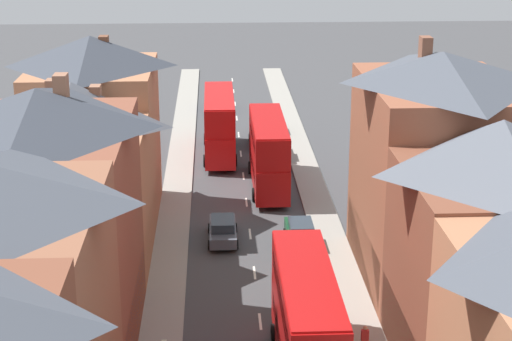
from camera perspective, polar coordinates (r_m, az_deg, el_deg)
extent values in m
cube|color=gray|center=(58.16, -5.52, -3.52)|extent=(2.20, 104.00, 0.14)
cube|color=gray|center=(58.55, 4.51, -3.33)|extent=(2.20, 104.00, 0.14)
cube|color=silver|center=(45.46, 0.28, -10.03)|extent=(0.14, 1.80, 0.01)
cube|color=silver|center=(50.81, -0.10, -6.83)|extent=(0.14, 1.80, 0.01)
cube|color=silver|center=(56.30, -0.40, -4.25)|extent=(0.14, 1.80, 0.01)
cube|color=silver|center=(61.88, -0.64, -2.13)|extent=(0.14, 1.80, 0.01)
cube|color=silver|center=(67.54, -0.85, -0.36)|extent=(0.14, 1.80, 0.01)
cube|color=silver|center=(73.25, -1.02, 1.13)|extent=(0.14, 1.80, 0.01)
cube|color=silver|center=(79.00, -1.17, 2.41)|extent=(0.14, 1.80, 0.01)
cube|color=silver|center=(84.79, -1.29, 3.51)|extent=(0.14, 1.80, 0.01)
cube|color=silver|center=(90.60, -1.40, 4.47)|extent=(0.14, 1.80, 0.01)
cube|color=silver|center=(96.44, -1.50, 5.31)|extent=(0.14, 1.80, 0.01)
cube|color=silver|center=(102.30, -1.59, 6.06)|extent=(0.14, 1.80, 0.01)
cube|color=brown|center=(41.70, -13.72, -4.72)|extent=(8.00, 11.63, 11.28)
cube|color=navy|center=(42.85, -8.06, -9.68)|extent=(0.12, 10.70, 3.20)
pyramid|color=#383D47|center=(39.67, -14.42, 4.05)|extent=(8.00, 11.63, 1.84)
cube|color=#99664C|center=(39.92, -12.86, 5.29)|extent=(0.60, 0.90, 1.40)
cube|color=#B2704C|center=(50.80, -11.74, -1.97)|extent=(8.00, 7.18, 8.63)
cube|color=olive|center=(51.32, -7.19, -4.77)|extent=(0.12, 6.61, 3.20)
pyramid|color=#565B66|center=(49.17, -12.16, 4.25)|extent=(8.00, 7.18, 2.72)
cube|color=#99664C|center=(49.16, -10.65, 4.98)|extent=(0.60, 0.90, 1.07)
cube|color=#99664C|center=(48.74, -13.41, 5.01)|extent=(0.60, 0.90, 1.60)
cube|color=#B2704C|center=(58.44, -10.61, 1.77)|extent=(8.00, 9.70, 10.57)
cube|color=olive|center=(59.17, -6.63, -1.58)|extent=(0.12, 8.93, 3.20)
pyramid|color=#383D47|center=(57.02, -10.98, 7.83)|extent=(8.00, 9.70, 1.99)
cube|color=brown|center=(57.17, -10.11, 8.38)|extent=(0.60, 0.90, 0.92)
cube|color=brown|center=(40.64, 15.31, -6.74)|extent=(8.00, 9.06, 9.63)
cube|color=maroon|center=(41.07, 9.60, -11.07)|extent=(0.12, 8.33, 3.20)
pyramid|color=#565B66|center=(38.55, 16.06, 1.48)|extent=(8.00, 9.06, 2.51)
cube|color=#935138|center=(49.41, 11.85, -0.77)|extent=(8.00, 11.44, 11.55)
cube|color=olive|center=(50.07, 7.15, -5.37)|extent=(0.12, 10.52, 3.20)
pyramid|color=#474C56|center=(47.72, 12.36, 6.76)|extent=(8.00, 11.44, 1.67)
cube|color=brown|center=(48.92, 11.23, 7.94)|extent=(0.60, 0.90, 1.39)
cube|color=#B70F0F|center=(64.46, 0.84, 0.26)|extent=(2.44, 10.80, 2.50)
cube|color=#B70F0F|center=(63.76, 0.85, 2.31)|extent=(2.44, 10.58, 2.30)
cube|color=#B70F0F|center=(63.44, 0.85, 3.35)|extent=(2.39, 10.37, 0.10)
cube|color=#28333D|center=(69.50, 0.55, 1.77)|extent=(2.20, 0.10, 1.20)
cube|color=#28333D|center=(68.88, 0.56, 3.61)|extent=(2.20, 0.10, 1.10)
cube|color=#28333D|center=(64.32, -0.22, 0.45)|extent=(0.06, 9.18, 0.90)
cube|color=#28333D|center=(63.67, -0.22, 2.38)|extent=(0.06, 9.18, 0.90)
cube|color=yellow|center=(68.69, 0.56, 4.25)|extent=(1.34, 0.08, 0.32)
cylinder|color=black|center=(67.93, -0.38, 0.19)|extent=(0.30, 1.00, 1.00)
cylinder|color=black|center=(68.07, 1.67, 0.22)|extent=(0.30, 1.00, 1.00)
cylinder|color=black|center=(61.96, -0.12, -1.62)|extent=(0.30, 1.00, 1.00)
cylinder|color=black|center=(62.12, 2.13, -1.58)|extent=(0.30, 1.00, 1.00)
cube|color=#B70F0F|center=(38.80, 3.43, -8.57)|extent=(2.44, 10.58, 2.30)
cube|color=#B70F0F|center=(38.27, 3.47, -6.97)|extent=(2.39, 10.37, 0.10)
cube|color=#28333D|center=(44.54, 2.63, -8.01)|extent=(2.20, 0.10, 1.20)
cube|color=#28333D|center=(43.57, 2.68, -5.29)|extent=(2.20, 0.10, 1.10)
cube|color=#28333D|center=(38.65, 1.66, -8.49)|extent=(0.06, 9.18, 0.90)
cube|color=yellow|center=(43.26, 2.69, -4.32)|extent=(1.34, 0.08, 0.32)
cylinder|color=black|center=(43.30, 1.22, -10.82)|extent=(0.30, 1.00, 1.00)
cylinder|color=black|center=(43.53, 4.49, -10.71)|extent=(0.30, 1.00, 1.00)
cube|color=red|center=(72.33, -2.44, 2.25)|extent=(2.44, 10.80, 2.50)
cube|color=red|center=(71.70, -2.47, 4.10)|extent=(2.44, 10.58, 2.30)
cube|color=red|center=(71.42, -2.48, 5.03)|extent=(2.39, 10.37, 0.10)
cube|color=#28333D|center=(77.43, -2.48, 3.48)|extent=(2.20, 0.10, 1.20)
cube|color=#28333D|center=(76.88, -2.51, 5.14)|extent=(2.20, 0.10, 1.10)
cube|color=#28333D|center=(72.26, -3.39, 2.43)|extent=(0.06, 9.18, 0.90)
cube|color=#28333D|center=(71.68, -3.42, 4.16)|extent=(0.06, 9.18, 0.90)
cube|color=yellow|center=(76.70, -2.51, 5.72)|extent=(1.34, 0.08, 0.32)
cylinder|color=black|center=(75.86, -3.38, 2.10)|extent=(0.30, 1.00, 1.00)
cylinder|color=black|center=(75.88, -1.53, 2.12)|extent=(0.30, 1.00, 1.00)
cylinder|color=black|center=(69.81, -3.40, 0.66)|extent=(0.30, 1.00, 1.00)
cylinder|color=black|center=(69.83, -1.40, 0.69)|extent=(0.30, 1.00, 1.00)
cube|color=#144728|center=(54.28, 2.98, -4.35)|extent=(1.70, 4.60, 0.79)
cube|color=#28333D|center=(53.81, 3.02, -3.76)|extent=(1.46, 2.30, 0.60)
cylinder|color=black|center=(55.67, 1.95, -4.19)|extent=(0.20, 0.62, 0.62)
cylinder|color=black|center=(55.83, 3.70, -4.15)|extent=(0.20, 0.62, 0.62)
cylinder|color=black|center=(53.06, 2.21, -5.36)|extent=(0.20, 0.62, 0.62)
cylinder|color=black|center=(53.23, 4.04, -5.31)|extent=(0.20, 0.62, 0.62)
cube|color=maroon|center=(71.93, 1.48, 1.36)|extent=(1.70, 4.38, 0.73)
cube|color=#28333D|center=(71.53, 1.50, 1.82)|extent=(1.46, 2.19, 0.60)
cylinder|color=black|center=(73.27, 0.74, 1.39)|extent=(0.20, 0.62, 0.62)
cylinder|color=black|center=(73.40, 2.06, 1.41)|extent=(0.20, 0.62, 0.62)
cylinder|color=black|center=(70.68, 0.88, 0.75)|extent=(0.20, 0.62, 0.62)
cylinder|color=black|center=(70.81, 2.25, 0.77)|extent=(0.20, 0.62, 0.62)
cube|color=#4C515B|center=(75.68, 0.27, 2.22)|extent=(1.70, 4.58, 0.71)
cube|color=#28333D|center=(75.28, 0.28, 2.65)|extent=(1.46, 2.29, 0.60)
cylinder|color=black|center=(77.10, -0.42, 2.25)|extent=(0.20, 0.62, 0.62)
cylinder|color=black|center=(77.19, 0.85, 2.26)|extent=(0.20, 0.62, 0.62)
cylinder|color=black|center=(74.38, -0.32, 1.65)|extent=(0.20, 0.62, 0.62)
cylinder|color=black|center=(74.47, 0.99, 1.66)|extent=(0.20, 0.62, 0.62)
cube|color=#4C515B|center=(55.07, -2.23, -4.07)|extent=(1.70, 4.55, 0.68)
cube|color=#28333D|center=(54.62, -2.23, -3.54)|extent=(1.46, 2.27, 0.60)
cylinder|color=black|center=(56.50, -3.11, -3.86)|extent=(0.20, 0.62, 0.62)
cylinder|color=black|center=(56.51, -1.38, -3.83)|extent=(0.20, 0.62, 0.62)
cylinder|color=black|center=(53.90, -3.11, -4.98)|extent=(0.20, 0.62, 0.62)
cylinder|color=black|center=(53.91, -1.30, -4.95)|extent=(0.20, 0.62, 0.62)
cube|color=navy|center=(88.13, -2.54, 4.52)|extent=(1.70, 4.58, 0.74)
cube|color=#28333D|center=(87.75, -2.54, 4.90)|extent=(1.46, 2.29, 0.60)
cylinder|color=black|center=(89.60, -3.09, 4.49)|extent=(0.20, 0.62, 0.62)
cylinder|color=black|center=(89.61, -2.00, 4.51)|extent=(0.20, 0.62, 0.62)
cylinder|color=black|center=(86.84, -3.09, 4.05)|extent=(0.20, 0.62, 0.62)
cylinder|color=black|center=(86.85, -1.97, 4.07)|extent=(0.20, 0.62, 0.62)
cube|color=black|center=(79.60, 1.05, 3.03)|extent=(1.70, 4.33, 0.74)
cube|color=#28333D|center=(79.22, 1.06, 3.46)|extent=(1.46, 2.16, 0.60)
cylinder|color=black|center=(80.94, 0.38, 3.02)|extent=(0.20, 0.62, 0.62)
cylinder|color=black|center=(81.05, 1.58, 3.04)|extent=(0.20, 0.62, 0.62)
cylinder|color=black|center=(78.35, 0.49, 2.51)|extent=(0.20, 0.62, 0.62)
cylinder|color=black|center=(78.47, 1.74, 2.52)|extent=(0.20, 0.62, 0.62)
cube|color=red|center=(41.95, 7.27, -10.83)|extent=(0.36, 0.22, 0.54)
sphere|color=tan|center=(41.76, 7.30, -10.37)|extent=(0.22, 0.22, 0.22)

